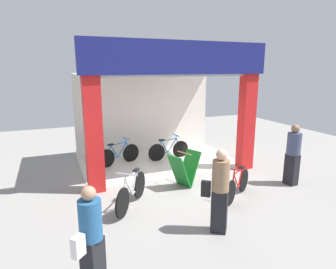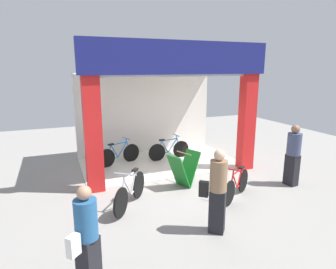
# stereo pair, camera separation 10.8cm
# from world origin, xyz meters

# --- Properties ---
(ground_plane) EXTENTS (18.26, 18.26, 0.00)m
(ground_plane) POSITION_xyz_m (0.00, 0.00, 0.00)
(ground_plane) COLOR gray
(ground_plane) RESTS_ON ground
(shop_facade) EXTENTS (5.33, 3.33, 3.86)m
(shop_facade) POSITION_xyz_m (0.00, 1.48, 2.04)
(shop_facade) COLOR beige
(shop_facade) RESTS_ON ground
(bicycle_inside_0) EXTENTS (1.51, 0.58, 0.87)m
(bicycle_inside_0) POSITION_xyz_m (-1.33, 1.83, 0.35)
(bicycle_inside_0) COLOR black
(bicycle_inside_0) RESTS_ON ground
(bicycle_inside_1) EXTENTS (1.56, 0.43, 0.86)m
(bicycle_inside_1) POSITION_xyz_m (0.44, 1.74, 0.34)
(bicycle_inside_1) COLOR black
(bicycle_inside_1) RESTS_ON ground
(bicycle_parked_0) EXTENTS (1.07, 1.36, 0.93)m
(bicycle_parked_0) POSITION_xyz_m (-1.73, -1.23, 0.37)
(bicycle_parked_0) COLOR black
(bicycle_parked_0) RESTS_ON ground
(bicycle_parked_1) EXTENTS (1.28, 0.89, 0.84)m
(bicycle_parked_1) POSITION_xyz_m (0.82, -1.77, 0.33)
(bicycle_parked_1) COLOR black
(bicycle_parked_1) RESTS_ON ground
(sandwich_board_sign) EXTENTS (0.97, 0.79, 0.96)m
(sandwich_board_sign) POSITION_xyz_m (-0.09, -0.60, 0.47)
(sandwich_board_sign) COLOR #197226
(sandwich_board_sign) RESTS_ON ground
(pedestrian_0) EXTENTS (0.41, 0.41, 1.69)m
(pedestrian_0) POSITION_xyz_m (2.70, -1.62, 0.88)
(pedestrian_0) COLOR black
(pedestrian_0) RESTS_ON ground
(pedestrian_1) EXTENTS (0.52, 0.51, 1.64)m
(pedestrian_1) POSITION_xyz_m (-2.96, -3.61, 0.84)
(pedestrian_1) COLOR black
(pedestrian_1) RESTS_ON ground
(pedestrian_2) EXTENTS (0.55, 0.51, 1.69)m
(pedestrian_2) POSITION_xyz_m (-0.44, -2.90, 0.87)
(pedestrian_2) COLOR black
(pedestrian_2) RESTS_ON ground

